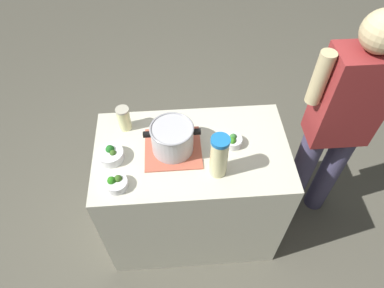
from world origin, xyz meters
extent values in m
plane|color=#585548|center=(0.00, 0.00, 0.00)|extent=(8.00, 8.00, 0.00)
cube|color=beige|center=(0.00, 0.00, 0.44)|extent=(1.07, 0.63, 0.89)
cube|color=#BC5A44|center=(-0.10, 0.01, 0.89)|extent=(0.31, 0.29, 0.01)
cylinder|color=#B7B7BC|center=(-0.10, 0.01, 0.97)|extent=(0.22, 0.22, 0.16)
torus|color=#99999E|center=(-0.10, 0.01, 1.05)|extent=(0.23, 0.23, 0.01)
cube|color=black|center=(-0.23, 0.01, 1.02)|extent=(0.04, 0.02, 0.02)
cube|color=black|center=(0.03, 0.01, 1.02)|extent=(0.04, 0.02, 0.02)
cylinder|color=beige|center=(0.12, -0.15, 1.01)|extent=(0.09, 0.09, 0.24)
cylinder|color=#1A6DB9|center=(0.12, -0.15, 1.14)|extent=(0.09, 0.09, 0.02)
ellipsoid|color=yellow|center=(0.13, -0.15, 1.08)|extent=(0.04, 0.04, 0.01)
cylinder|color=beige|center=(-0.37, 0.19, 0.96)|extent=(0.07, 0.07, 0.14)
cylinder|color=#B2AD99|center=(-0.37, 0.19, 1.03)|extent=(0.07, 0.07, 0.01)
cylinder|color=silver|center=(0.22, 0.02, 0.91)|extent=(0.10, 0.10, 0.05)
ellipsoid|color=#37811E|center=(0.22, 0.01, 0.93)|extent=(0.04, 0.04, 0.05)
ellipsoid|color=#377534|center=(0.23, 0.04, 0.93)|extent=(0.04, 0.04, 0.05)
cylinder|color=silver|center=(-0.43, -0.03, 0.92)|extent=(0.14, 0.14, 0.05)
ellipsoid|color=#3A6322|center=(-0.41, -0.03, 0.94)|extent=(0.04, 0.04, 0.04)
ellipsoid|color=#1F6720|center=(-0.43, -0.01, 0.94)|extent=(0.05, 0.05, 0.05)
cylinder|color=silver|center=(-0.39, -0.20, 0.91)|extent=(0.11, 0.11, 0.05)
ellipsoid|color=#3A6321|center=(-0.38, -0.19, 0.93)|extent=(0.04, 0.04, 0.05)
ellipsoid|color=#2A7F1A|center=(-0.41, -0.20, 0.93)|extent=(0.04, 0.04, 0.05)
cylinder|color=#494466|center=(0.75, 0.12, 0.40)|extent=(0.14, 0.14, 0.81)
cylinder|color=#494466|center=(0.95, 0.12, 0.40)|extent=(0.14, 0.14, 0.81)
cube|color=maroon|center=(0.85, 0.12, 1.10)|extent=(0.34, 0.20, 0.59)
sphere|color=tan|center=(0.85, 0.12, 1.50)|extent=(0.20, 0.20, 0.20)
cylinder|color=tan|center=(0.64, 0.12, 1.25)|extent=(0.08, 0.08, 0.30)
camera|label=1|loc=(-0.09, -1.16, 2.36)|focal=32.38mm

